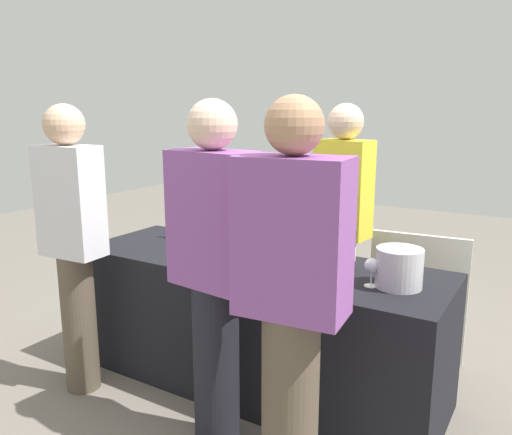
{
  "coord_description": "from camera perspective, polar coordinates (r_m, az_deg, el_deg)",
  "views": [
    {
      "loc": [
        1.48,
        -2.43,
        1.64
      ],
      "look_at": [
        0.0,
        0.0,
        1.03
      ],
      "focal_mm": 35.99,
      "sensor_mm": 36.0,
      "label": 1
    }
  ],
  "objects": [
    {
      "name": "wine_glass_0",
      "position": [
        2.94,
        -2.87,
        -2.96
      ],
      "size": [
        0.07,
        0.07,
        0.14
      ],
      "color": "silver",
      "rests_on": "tasting_table"
    },
    {
      "name": "wine_bottle_3",
      "position": [
        2.77,
        10.3,
        -3.6
      ],
      "size": [
        0.07,
        0.07,
        0.33
      ],
      "color": "black",
      "rests_on": "tasting_table"
    },
    {
      "name": "tasting_table",
      "position": [
        3.11,
        0.0,
        -11.59
      ],
      "size": [
        2.19,
        0.73,
        0.78
      ],
      "primitive_type": "cube",
      "color": "black",
      "rests_on": "ground_plane"
    },
    {
      "name": "guest_2",
      "position": [
        2.06,
        3.99,
        -8.7
      ],
      "size": [
        0.45,
        0.28,
        1.69
      ],
      "rotation": [
        0.0,
        0.0,
        0.1
      ],
      "color": "brown",
      "rests_on": "ground_plane"
    },
    {
      "name": "wine_bottle_0",
      "position": [
        3.43,
        -7.75,
        -0.69
      ],
      "size": [
        0.07,
        0.07,
        0.3
      ],
      "color": "black",
      "rests_on": "tasting_table"
    },
    {
      "name": "ground_plane",
      "position": [
        3.28,
        0.0,
        -17.81
      ],
      "size": [
        12.0,
        12.0,
        0.0
      ],
      "primitive_type": "plane",
      "color": "slate"
    },
    {
      "name": "guest_0",
      "position": [
        3.06,
        -19.69,
        -2.17
      ],
      "size": [
        0.37,
        0.22,
        1.66
      ],
      "rotation": [
        0.0,
        0.0,
        0.08
      ],
      "color": "brown",
      "rests_on": "ground_plane"
    },
    {
      "name": "wine_glass_2",
      "position": [
        2.58,
        12.73,
        -5.35
      ],
      "size": [
        0.07,
        0.07,
        0.14
      ],
      "color": "silver",
      "rests_on": "tasting_table"
    },
    {
      "name": "wine_bottle_1",
      "position": [
        3.2,
        -1.95,
        -1.5
      ],
      "size": [
        0.08,
        0.08,
        0.31
      ],
      "color": "black",
      "rests_on": "tasting_table"
    },
    {
      "name": "guest_1",
      "position": [
        2.39,
        -4.62,
        -5.61
      ],
      "size": [
        0.43,
        0.27,
        1.68
      ],
      "rotation": [
        0.0,
        0.0,
        -0.12
      ],
      "color": "black",
      "rests_on": "ground_plane"
    },
    {
      "name": "wine_glass_1",
      "position": [
        2.63,
        3.99,
        -4.93
      ],
      "size": [
        0.07,
        0.07,
        0.13
      ],
      "color": "silver",
      "rests_on": "tasting_table"
    },
    {
      "name": "ice_bucket",
      "position": [
        2.6,
        15.62,
        -5.41
      ],
      "size": [
        0.23,
        0.23,
        0.2
      ],
      "primitive_type": "cylinder",
      "color": "silver",
      "rests_on": "tasting_table"
    },
    {
      "name": "menu_board",
      "position": [
        3.58,
        17.42,
        -8.34
      ],
      "size": [
        0.63,
        0.09,
        0.84
      ],
      "primitive_type": "cube",
      "rotation": [
        0.0,
        0.0,
        0.09
      ],
      "color": "white",
      "rests_on": "ground_plane"
    },
    {
      "name": "server_pouring",
      "position": [
        3.33,
        9.55,
        -0.34
      ],
      "size": [
        0.37,
        0.24,
        1.67
      ],
      "rotation": [
        0.0,
        0.0,
        3.0
      ],
      "color": "brown",
      "rests_on": "ground_plane"
    },
    {
      "name": "wine_bottle_2",
      "position": [
        2.97,
        5.74,
        -2.33
      ],
      "size": [
        0.07,
        0.07,
        0.34
      ],
      "color": "black",
      "rests_on": "tasting_table"
    }
  ]
}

